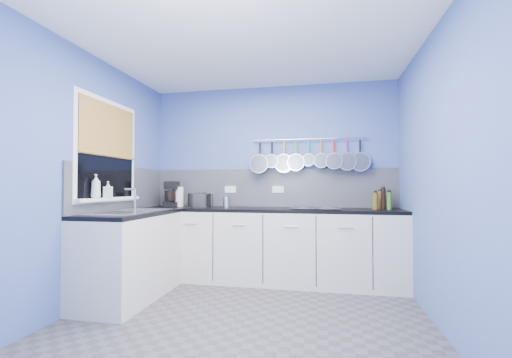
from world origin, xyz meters
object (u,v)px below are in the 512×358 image
(paper_towel, at_px, (179,197))
(toaster, at_px, (200,200))
(coffee_maker, at_px, (171,194))
(soap_bottle_a, at_px, (96,186))
(canister, at_px, (226,202))
(hob, at_px, (316,208))
(soap_bottle_b, at_px, (108,189))

(paper_towel, xyz_separation_m, toaster, (0.30, 0.00, -0.04))
(coffee_maker, relative_size, toaster, 1.23)
(soap_bottle_a, bearing_deg, coffee_maker, 79.07)
(canister, distance_m, hob, 1.14)
(soap_bottle_a, height_order, hob, soap_bottle_a)
(soap_bottle_a, bearing_deg, canister, 50.72)
(canister, height_order, hob, canister)
(soap_bottle_a, xyz_separation_m, paper_towel, (0.32, 1.24, -0.14))
(hob, bearing_deg, soap_bottle_a, -152.31)
(soap_bottle_b, distance_m, paper_towel, 1.10)
(coffee_maker, distance_m, hob, 1.91)
(soap_bottle_b, relative_size, coffee_maker, 0.51)
(soap_bottle_a, relative_size, soap_bottle_b, 1.39)
(paper_towel, distance_m, coffee_maker, 0.11)
(paper_towel, xyz_separation_m, canister, (0.67, -0.03, -0.06))
(toaster, bearing_deg, paper_towel, -160.88)
(canister, bearing_deg, hob, -4.58)
(paper_towel, bearing_deg, hob, -3.82)
(paper_towel, distance_m, hob, 1.82)
(hob, bearing_deg, canister, 175.42)
(toaster, bearing_deg, soap_bottle_a, -97.79)
(soap_bottle_b, bearing_deg, paper_towel, 73.07)
(soap_bottle_a, distance_m, canister, 1.57)
(soap_bottle_b, bearing_deg, soap_bottle_a, -90.00)
(paper_towel, bearing_deg, canister, -2.52)
(paper_towel, distance_m, toaster, 0.31)
(soap_bottle_b, xyz_separation_m, toaster, (0.62, 1.05, -0.15))
(soap_bottle_a, distance_m, soap_bottle_b, 0.19)
(soap_bottle_b, relative_size, paper_towel, 0.66)
(toaster, bearing_deg, canister, 14.04)
(toaster, xyz_separation_m, hob, (1.51, -0.12, -0.08))
(soap_bottle_b, distance_m, toaster, 1.23)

